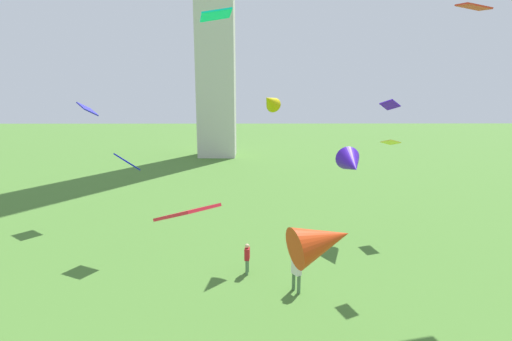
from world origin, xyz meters
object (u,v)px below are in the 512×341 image
at_px(kite_flying_7, 87,109).
at_px(kite_flying_11, 390,142).
at_px(kite_flying_3, 216,15).
at_px(kite_flying_4, 352,164).
at_px(kite_flying_1, 390,105).
at_px(person_2, 296,271).
at_px(kite_flying_0, 127,162).
at_px(kite_flying_10, 322,241).
at_px(person_0, 247,257).
at_px(kite_flying_9, 474,7).
at_px(kite_flying_6, 270,101).
at_px(kite_flying_2, 187,212).

height_order(kite_flying_7, kite_flying_11, kite_flying_7).
height_order(kite_flying_3, kite_flying_11, kite_flying_3).
bearing_deg(kite_flying_4, kite_flying_1, -76.89).
bearing_deg(person_2, kite_flying_7, -160.36).
bearing_deg(kite_flying_11, kite_flying_0, -95.44).
xyz_separation_m(kite_flying_3, kite_flying_10, (4.14, -4.62, -8.63)).
distance_m(person_0, kite_flying_9, 16.70).
relative_size(kite_flying_6, kite_flying_10, 0.61).
relative_size(kite_flying_0, kite_flying_1, 1.69).
xyz_separation_m(kite_flying_7, kite_flying_9, (22.89, -8.44, 5.28)).
bearing_deg(kite_flying_9, kite_flying_1, 174.78).
height_order(kite_flying_0, kite_flying_7, kite_flying_7).
bearing_deg(kite_flying_1, kite_flying_9, -110.54).
height_order(person_2, kite_flying_7, kite_flying_7).
distance_m(kite_flying_6, kite_flying_11, 8.81).
bearing_deg(kite_flying_1, kite_flying_7, 40.55).
xyz_separation_m(kite_flying_9, kite_flying_10, (-8.28, -6.73, -9.43)).
xyz_separation_m(kite_flying_1, kite_flying_11, (1.99, 5.04, -2.54)).
relative_size(person_0, kite_flying_0, 1.00).
bearing_deg(kite_flying_11, person_0, -72.18).
bearing_deg(kite_flying_1, kite_flying_2, 110.03).
distance_m(kite_flying_2, kite_flying_4, 14.67).
xyz_separation_m(person_0, kite_flying_1, (7.23, 1.24, 7.63)).
xyz_separation_m(kite_flying_3, kite_flying_6, (2.57, 4.16, -3.81)).
xyz_separation_m(kite_flying_10, kite_flying_11, (6.39, 11.48, 2.16)).
bearing_deg(kite_flying_0, kite_flying_11, 48.11).
height_order(person_0, kite_flying_10, kite_flying_10).
bearing_deg(kite_flying_11, kite_flying_7, -116.42).
height_order(kite_flying_1, kite_flying_11, kite_flying_1).
relative_size(person_0, kite_flying_9, 1.05).
height_order(kite_flying_2, kite_flying_9, kite_flying_9).
bearing_deg(person_0, kite_flying_11, 130.11).
bearing_deg(person_2, kite_flying_2, -65.04).
bearing_deg(kite_flying_2, kite_flying_10, -110.48).
relative_size(person_0, kite_flying_3, 1.08).
bearing_deg(kite_flying_9, kite_flying_3, -179.83).
distance_m(person_0, person_2, 2.98).
xyz_separation_m(kite_flying_0, kite_flying_11, (16.09, 3.13, 0.71)).
distance_m(kite_flying_3, kite_flying_10, 10.63).
distance_m(kite_flying_6, kite_flying_9, 11.07).
distance_m(kite_flying_0, kite_flying_1, 14.60).
distance_m(kite_flying_1, kite_flying_4, 5.12).
distance_m(kite_flying_1, kite_flying_2, 12.81).
height_order(kite_flying_0, kite_flying_1, kite_flying_1).
bearing_deg(kite_flying_10, kite_flying_2, 99.58).
distance_m(kite_flying_3, kite_flying_11, 14.13).
bearing_deg(kite_flying_11, kite_flying_6, -87.70).
bearing_deg(kite_flying_7, kite_flying_11, -141.62).
relative_size(kite_flying_0, kite_flying_9, 1.05).
xyz_separation_m(kite_flying_1, kite_flying_7, (-19.01, 8.73, -0.55)).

